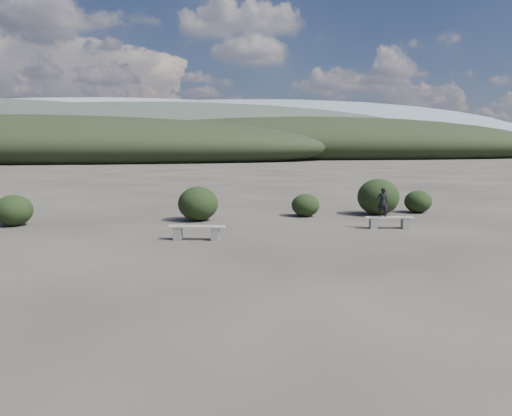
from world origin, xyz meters
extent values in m
plane|color=#312C26|center=(0.00, 0.00, 0.00)|extent=(1200.00, 1200.00, 0.00)
cube|color=slate|center=(-2.58, 5.01, 0.19)|extent=(0.32, 0.38, 0.38)
cube|color=slate|center=(-1.47, 4.72, 0.19)|extent=(0.32, 0.38, 0.38)
cube|color=gray|center=(-2.03, 4.87, 0.41)|extent=(1.76, 0.78, 0.05)
cube|color=slate|center=(4.08, 5.92, 0.18)|extent=(0.28, 0.36, 0.36)
cube|color=slate|center=(5.15, 5.71, 0.18)|extent=(0.28, 0.36, 0.36)
cube|color=gray|center=(4.62, 5.81, 0.39)|extent=(1.68, 0.65, 0.05)
imported|color=black|center=(4.37, 5.86, 0.91)|extent=(0.42, 0.35, 1.01)
ellipsoid|color=black|center=(-1.72, 8.84, 0.65)|extent=(1.52, 1.52, 1.30)
ellipsoid|color=black|center=(2.62, 9.28, 0.45)|extent=(1.13, 1.13, 0.91)
ellipsoid|color=black|center=(5.68, 9.16, 0.75)|extent=(1.71, 1.71, 1.49)
ellipsoid|color=black|center=(7.63, 9.49, 0.48)|extent=(1.14, 1.14, 0.95)
ellipsoid|color=black|center=(-8.25, 8.75, 0.55)|extent=(1.31, 1.31, 1.11)
ellipsoid|color=black|center=(-25.00, 90.00, 2.70)|extent=(110.00, 40.00, 12.00)
ellipsoid|color=black|center=(35.00, 110.00, 3.15)|extent=(120.00, 44.00, 14.00)
ellipsoid|color=#303B31|center=(0.00, 160.00, 5.40)|extent=(190.00, 64.00, 24.00)
ellipsoid|color=slate|center=(70.00, 300.00, 9.90)|extent=(340.00, 110.00, 44.00)
ellipsoid|color=gray|center=(-30.00, 400.00, 12.60)|extent=(460.00, 140.00, 56.00)
camera|label=1|loc=(-2.89, -10.01, 2.78)|focal=35.00mm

